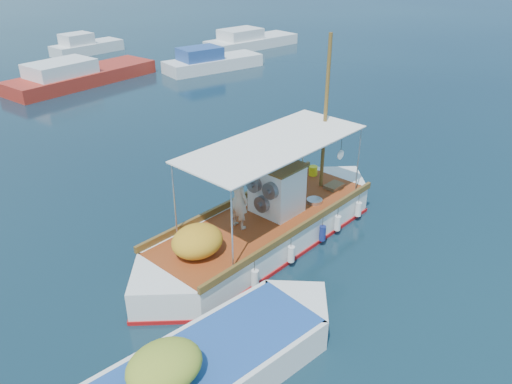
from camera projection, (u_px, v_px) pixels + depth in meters
ground at (271, 226)px, 15.82m from camera, size 160.00×160.00×0.00m
fishing_caique at (264, 228)px, 14.72m from camera, size 9.62×3.80×5.96m
dinghy at (203, 373)px, 10.03m from camera, size 7.15×2.38×1.75m
bg_boat_n at (78, 76)px, 30.65m from camera, size 9.81×5.07×1.80m
bg_boat_ne at (211, 63)px, 33.98m from camera, size 6.87×2.41×1.80m
bg_boat_e at (249, 42)px, 40.72m from camera, size 8.19×3.14×1.80m
bg_boat_far_n at (85, 47)px, 38.72m from camera, size 5.69×3.03×1.80m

